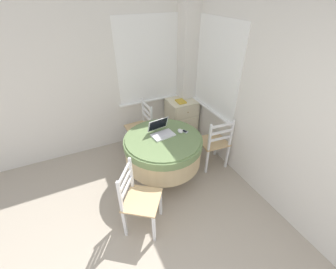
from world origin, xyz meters
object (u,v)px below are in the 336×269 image
(corner_cabinet, at_px, (181,118))
(round_dining_table, at_px, (163,148))
(cell_phone, at_px, (185,131))
(dining_chair_camera_near, at_px, (139,200))
(dining_chair_near_right_window, at_px, (214,143))
(book_on_cabinet, at_px, (181,101))
(laptop, at_px, (161,131))
(computer_mouse, at_px, (180,131))
(dining_chair_near_back_window, at_px, (141,128))

(corner_cabinet, bearing_deg, round_dining_table, -130.42)
(cell_phone, xyz_separation_m, dining_chair_camera_near, (-0.96, -0.64, -0.32))
(round_dining_table, height_order, dining_chair_near_right_window, dining_chair_near_right_window)
(book_on_cabinet, bearing_deg, corner_cabinet, 47.58)
(laptop, distance_m, dining_chair_camera_near, 1.03)
(cell_phone, relative_size, dining_chair_camera_near, 0.13)
(computer_mouse, height_order, dining_chair_camera_near, dining_chair_camera_near)
(laptop, xyz_separation_m, computer_mouse, (0.26, -0.09, -0.02))
(dining_chair_camera_near, bearing_deg, book_on_cabinet, 48.28)
(dining_chair_near_right_window, xyz_separation_m, book_on_cabinet, (-0.10, 0.98, 0.33))
(dining_chair_camera_near, relative_size, book_on_cabinet, 4.64)
(laptop, height_order, dining_chair_camera_near, laptop)
(laptop, height_order, book_on_cabinet, laptop)
(dining_chair_near_right_window, relative_size, dining_chair_camera_near, 1.00)
(dining_chair_near_back_window, height_order, book_on_cabinet, dining_chair_near_back_window)
(cell_phone, bearing_deg, corner_cabinet, 63.68)
(dining_chair_near_back_window, bearing_deg, corner_cabinet, 6.96)
(corner_cabinet, bearing_deg, laptop, -132.78)
(dining_chair_near_back_window, relative_size, book_on_cabinet, 4.64)
(cell_phone, xyz_separation_m, book_on_cabinet, (0.42, 0.91, 0.01))
(cell_phone, distance_m, dining_chair_camera_near, 1.19)
(computer_mouse, distance_m, dining_chair_camera_near, 1.15)
(dining_chair_near_back_window, xyz_separation_m, dining_chair_near_right_window, (0.91, -0.94, 0.00))
(laptop, relative_size, dining_chair_near_right_window, 0.38)
(laptop, bearing_deg, corner_cabinet, 47.22)
(dining_chair_camera_near, bearing_deg, dining_chair_near_back_window, 69.43)
(corner_cabinet, bearing_deg, cell_phone, -116.32)
(book_on_cabinet, bearing_deg, computer_mouse, -118.62)
(round_dining_table, height_order, dining_chair_near_back_window, dining_chair_near_back_window)
(dining_chair_near_back_window, height_order, dining_chair_near_right_window, same)
(corner_cabinet, bearing_deg, book_on_cabinet, -132.42)
(round_dining_table, distance_m, laptop, 0.26)
(corner_cabinet, xyz_separation_m, book_on_cabinet, (-0.06, -0.07, 0.40))
(computer_mouse, bearing_deg, round_dining_table, -177.63)
(dining_chair_near_right_window, relative_size, book_on_cabinet, 4.64)
(dining_chair_camera_near, height_order, book_on_cabinet, dining_chair_camera_near)
(round_dining_table, height_order, computer_mouse, computer_mouse)
(dining_chair_near_right_window, bearing_deg, dining_chair_near_back_window, 133.92)
(round_dining_table, relative_size, computer_mouse, 10.69)
(dining_chair_camera_near, height_order, corner_cabinet, dining_chair_camera_near)
(laptop, height_order, dining_chair_near_back_window, laptop)
(cell_phone, relative_size, dining_chair_near_back_window, 0.13)
(round_dining_table, xyz_separation_m, computer_mouse, (0.28, 0.01, 0.22))
(dining_chair_camera_near, bearing_deg, corner_cabinet, 48.25)
(dining_chair_near_back_window, bearing_deg, round_dining_table, -87.26)
(laptop, xyz_separation_m, book_on_cabinet, (0.75, 0.81, -0.03))
(laptop, xyz_separation_m, dining_chair_near_back_window, (-0.06, 0.77, -0.36))
(book_on_cabinet, bearing_deg, cell_phone, -114.89)
(cell_phone, distance_m, book_on_cabinet, 1.00)
(dining_chair_camera_near, relative_size, corner_cabinet, 1.19)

